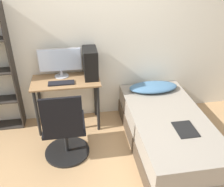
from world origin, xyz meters
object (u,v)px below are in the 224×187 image
(office_chair, at_px, (65,133))
(pc_tower, at_px, (90,63))
(monitor, at_px, (60,61))
(keyboard, at_px, (61,83))
(bed, at_px, (167,131))

(office_chair, relative_size, pc_tower, 2.34)
(office_chair, bearing_deg, monitor, 90.69)
(office_chair, height_order, keyboard, office_chair)
(bed, relative_size, monitor, 3.14)
(monitor, relative_size, pc_tower, 1.43)
(pc_tower, bearing_deg, keyboard, -160.02)
(bed, xyz_separation_m, pc_tower, (-0.94, 0.75, 0.74))
(monitor, bearing_deg, office_chair, -89.31)
(monitor, height_order, keyboard, monitor)
(office_chair, distance_m, monitor, 1.04)
(monitor, distance_m, pc_tower, 0.43)
(office_chair, relative_size, monitor, 1.63)
(pc_tower, bearing_deg, bed, -38.77)
(bed, bearing_deg, keyboard, 156.17)
(keyboard, bearing_deg, monitor, 89.49)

